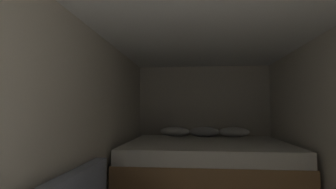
% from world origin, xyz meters
% --- Properties ---
extents(wall_back, '(2.70, 0.05, 2.12)m').
position_xyz_m(wall_back, '(0.00, 4.80, 1.06)').
color(wall_back, beige).
rests_on(wall_back, ground).
extents(wall_left, '(0.05, 5.43, 2.12)m').
position_xyz_m(wall_left, '(-1.33, 2.06, 1.06)').
color(wall_left, beige).
rests_on(wall_left, ground).
extents(ceiling_slab, '(2.70, 5.43, 0.05)m').
position_xyz_m(ceiling_slab, '(0.00, 2.06, 2.14)').
color(ceiling_slab, white).
rests_on(ceiling_slab, wall_left).
extents(bed, '(2.48, 2.08, 0.91)m').
position_xyz_m(bed, '(0.00, 3.70, 0.38)').
color(bed, '#9E7247').
rests_on(bed, ground).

